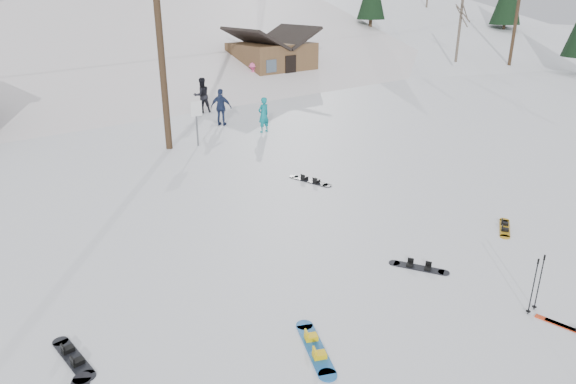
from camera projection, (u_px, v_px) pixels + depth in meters
ground at (423, 333)px, 9.55m from camera, size 200.00×200.00×0.00m
ridge_right at (289, 121)px, 72.00m from camera, size 45.66×93.98×54.59m
treeline_right at (319, 45)px, 61.05m from camera, size 20.00×60.00×10.00m
utility_pole at (159, 28)px, 19.11m from camera, size 2.00×0.26×9.00m
utility_pole_right at (518, 9)px, 40.17m from camera, size 2.00×0.26×9.00m
trail_sign at (196, 115)px, 20.69m from camera, size 0.50×0.09×1.85m
cabin at (272, 61)px, 35.15m from camera, size 5.39×4.40×3.77m
hero_snowboard at (315, 348)px, 9.11m from camera, size 0.91×1.59×0.12m
ski_poles at (536, 284)px, 9.97m from camera, size 0.34×0.09×1.23m
board_scatter_b at (73, 357)px, 8.88m from camera, size 0.34×1.49×0.10m
board_scatter_d at (419, 267)px, 11.79m from camera, size 0.78×1.26×0.10m
board_scatter_e at (505, 228)px, 13.76m from camera, size 1.23×0.81×0.10m
board_scatter_f at (310, 181)px, 17.17m from camera, size 0.60×1.67×0.12m
skier_teal at (264, 115)px, 22.94m from camera, size 0.60×0.42×1.58m
skier_dark at (202, 95)px, 26.65m from camera, size 0.96×0.80×1.82m
skier_pink at (253, 76)px, 33.03m from camera, size 1.21×0.85×1.70m
skier_navy at (221, 107)px, 24.10m from camera, size 0.96×1.05×1.73m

